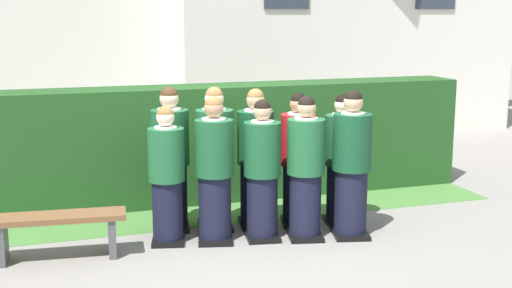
# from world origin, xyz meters

# --- Properties ---
(ground_plane) EXTENTS (60.00, 60.00, 0.00)m
(ground_plane) POSITION_xyz_m (0.00, 0.00, 0.00)
(ground_plane) COLOR gray
(student_front_row_0) EXTENTS (0.45, 0.53, 1.54)m
(student_front_row_0) POSITION_xyz_m (-1.04, 0.22, 0.73)
(student_front_row_0) COLOR black
(student_front_row_0) RESTS_ON ground
(student_front_row_1) EXTENTS (0.48, 0.55, 1.64)m
(student_front_row_1) POSITION_xyz_m (-0.53, 0.10, 0.78)
(student_front_row_1) COLOR black
(student_front_row_1) RESTS_ON ground
(student_front_row_2) EXTENTS (0.44, 0.51, 1.59)m
(student_front_row_2) POSITION_xyz_m (0.00, 0.01, 0.76)
(student_front_row_2) COLOR black
(student_front_row_2) RESTS_ON ground
(student_front_row_3) EXTENTS (0.47, 0.54, 1.62)m
(student_front_row_3) POSITION_xyz_m (0.47, -0.11, 0.77)
(student_front_row_3) COLOR black
(student_front_row_3) RESTS_ON ground
(student_front_row_4) EXTENTS (0.49, 0.56, 1.68)m
(student_front_row_4) POSITION_xyz_m (0.99, -0.21, 0.80)
(student_front_row_4) COLOR black
(student_front_row_4) RESTS_ON ground
(student_rear_row_0) EXTENTS (0.47, 0.56, 1.69)m
(student_rear_row_0) POSITION_xyz_m (-0.90, 0.69, 0.81)
(student_rear_row_0) COLOR black
(student_rear_row_0) RESTS_ON ground
(student_rear_row_1) EXTENTS (0.47, 0.54, 1.69)m
(student_rear_row_1) POSITION_xyz_m (-0.41, 0.54, 0.81)
(student_rear_row_1) COLOR black
(student_rear_row_1) RESTS_ON ground
(student_rear_row_2) EXTENTS (0.46, 0.55, 1.65)m
(student_rear_row_2) POSITION_xyz_m (0.08, 0.50, 0.79)
(student_rear_row_2) COLOR black
(student_rear_row_2) RESTS_ON ground
(student_in_red_blazer) EXTENTS (0.48, 0.54, 1.60)m
(student_in_red_blazer) POSITION_xyz_m (0.58, 0.38, 0.76)
(student_in_red_blazer) COLOR black
(student_in_red_blazer) RESTS_ON ground
(student_rear_row_4) EXTENTS (0.44, 0.51, 1.58)m
(student_rear_row_4) POSITION_xyz_m (1.08, 0.24, 0.75)
(student_rear_row_4) COLOR black
(student_rear_row_4) RESTS_ON ground
(hedge) EXTENTS (7.00, 0.70, 1.56)m
(hedge) POSITION_xyz_m (0.00, 1.84, 0.78)
(hedge) COLOR #214C1E
(hedge) RESTS_ON ground
(wooden_bench) EXTENTS (1.43, 0.50, 0.48)m
(wooden_bench) POSITION_xyz_m (-2.23, 0.05, 0.35)
(wooden_bench) COLOR brown
(wooden_bench) RESTS_ON ground
(lawn_strip) EXTENTS (7.00, 0.90, 0.01)m
(lawn_strip) POSITION_xyz_m (0.00, 1.04, 0.00)
(lawn_strip) COLOR #477A38
(lawn_strip) RESTS_ON ground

